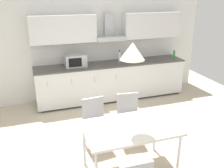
{
  "coord_description": "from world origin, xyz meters",
  "views": [
    {
      "loc": [
        -0.99,
        -3.3,
        2.55
      ],
      "look_at": [
        0.32,
        0.62,
        1.0
      ],
      "focal_mm": 40.0,
      "sensor_mm": 36.0,
      "label": 1
    }
  ],
  "objects_px": {
    "microwave": "(76,60)",
    "bottle_green": "(174,54)",
    "bottle_white": "(120,57)",
    "pendant_lamp": "(132,51)",
    "chair_far_left": "(95,118)",
    "chair_far_right": "(129,113)",
    "dining_table": "(130,130)",
    "bottle_blue": "(126,57)"
  },
  "relations": [
    {
      "from": "bottle_blue",
      "to": "chair_far_right",
      "type": "bearing_deg",
      "value": -109.85
    },
    {
      "from": "microwave",
      "to": "bottle_green",
      "type": "bearing_deg",
      "value": -0.47
    },
    {
      "from": "bottle_blue",
      "to": "bottle_green",
      "type": "height_order",
      "value": "bottle_blue"
    },
    {
      "from": "pendant_lamp",
      "to": "chair_far_left",
      "type": "bearing_deg",
      "value": 110.87
    },
    {
      "from": "bottle_blue",
      "to": "bottle_white",
      "type": "xyz_separation_m",
      "value": [
        -0.17,
        -0.01,
        0.02
      ]
    },
    {
      "from": "chair_far_right",
      "to": "bottle_blue",
      "type": "bearing_deg",
      "value": 70.15
    },
    {
      "from": "bottle_white",
      "to": "bottle_blue",
      "type": "bearing_deg",
      "value": 2.67
    },
    {
      "from": "bottle_blue",
      "to": "chair_far_right",
      "type": "distance_m",
      "value": 2.1
    },
    {
      "from": "bottle_white",
      "to": "chair_far_left",
      "type": "distance_m",
      "value": 2.28
    },
    {
      "from": "bottle_green",
      "to": "pendant_lamp",
      "type": "bearing_deg",
      "value": -131.13
    },
    {
      "from": "microwave",
      "to": "chair_far_right",
      "type": "xyz_separation_m",
      "value": [
        0.56,
        -1.87,
        -0.52
      ]
    },
    {
      "from": "dining_table",
      "to": "chair_far_right",
      "type": "relative_size",
      "value": 1.52
    },
    {
      "from": "bottle_green",
      "to": "bottle_blue",
      "type": "bearing_deg",
      "value": 176.78
    },
    {
      "from": "bottle_white",
      "to": "chair_far_left",
      "type": "relative_size",
      "value": 0.34
    },
    {
      "from": "microwave",
      "to": "bottle_green",
      "type": "distance_m",
      "value": 2.57
    },
    {
      "from": "microwave",
      "to": "dining_table",
      "type": "relative_size",
      "value": 0.36
    },
    {
      "from": "dining_table",
      "to": "bottle_blue",
      "type": "bearing_deg",
      "value": 69.83
    },
    {
      "from": "bottle_green",
      "to": "chair_far_left",
      "type": "xyz_separation_m",
      "value": [
        -2.61,
        -1.85,
        -0.47
      ]
    },
    {
      "from": "dining_table",
      "to": "chair_far_right",
      "type": "distance_m",
      "value": 0.87
    },
    {
      "from": "chair_far_left",
      "to": "pendant_lamp",
      "type": "distance_m",
      "value": 1.56
    },
    {
      "from": "bottle_white",
      "to": "chair_far_right",
      "type": "relative_size",
      "value": 0.34
    },
    {
      "from": "microwave",
      "to": "chair_far_left",
      "type": "xyz_separation_m",
      "value": [
        -0.05,
        -1.87,
        -0.52
      ]
    },
    {
      "from": "bottle_white",
      "to": "chair_far_left",
      "type": "xyz_separation_m",
      "value": [
        -1.14,
        -1.91,
        -0.51
      ]
    },
    {
      "from": "dining_table",
      "to": "chair_far_right",
      "type": "bearing_deg",
      "value": 69.05
    },
    {
      "from": "microwave",
      "to": "dining_table",
      "type": "height_order",
      "value": "microwave"
    },
    {
      "from": "microwave",
      "to": "chair_far_left",
      "type": "bearing_deg",
      "value": -91.5
    },
    {
      "from": "bottle_white",
      "to": "dining_table",
      "type": "height_order",
      "value": "bottle_white"
    },
    {
      "from": "bottle_blue",
      "to": "pendant_lamp",
      "type": "xyz_separation_m",
      "value": [
        -1.0,
        -2.72,
        0.81
      ]
    },
    {
      "from": "bottle_white",
      "to": "pendant_lamp",
      "type": "bearing_deg",
      "value": -107.06
    },
    {
      "from": "bottle_white",
      "to": "pendant_lamp",
      "type": "relative_size",
      "value": 0.93
    },
    {
      "from": "microwave",
      "to": "bottle_blue",
      "type": "bearing_deg",
      "value": 2.41
    },
    {
      "from": "dining_table",
      "to": "pendant_lamp",
      "type": "distance_m",
      "value": 1.13
    },
    {
      "from": "dining_table",
      "to": "pendant_lamp",
      "type": "xyz_separation_m",
      "value": [
        0.0,
        -0.0,
        1.13
      ]
    },
    {
      "from": "bottle_green",
      "to": "chair_far_left",
      "type": "distance_m",
      "value": 3.23
    },
    {
      "from": "bottle_white",
      "to": "dining_table",
      "type": "bearing_deg",
      "value": -107.06
    },
    {
      "from": "bottle_blue",
      "to": "bottle_white",
      "type": "relative_size",
      "value": 0.86
    },
    {
      "from": "bottle_white",
      "to": "microwave",
      "type": "bearing_deg",
      "value": -177.63
    },
    {
      "from": "microwave",
      "to": "chair_far_left",
      "type": "distance_m",
      "value": 1.94
    },
    {
      "from": "dining_table",
      "to": "bottle_white",
      "type": "bearing_deg",
      "value": 72.94
    },
    {
      "from": "microwave",
      "to": "pendant_lamp",
      "type": "relative_size",
      "value": 1.5
    },
    {
      "from": "microwave",
      "to": "bottle_blue",
      "type": "relative_size",
      "value": 1.87
    },
    {
      "from": "chair_far_left",
      "to": "chair_far_right",
      "type": "distance_m",
      "value": 0.61
    }
  ]
}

